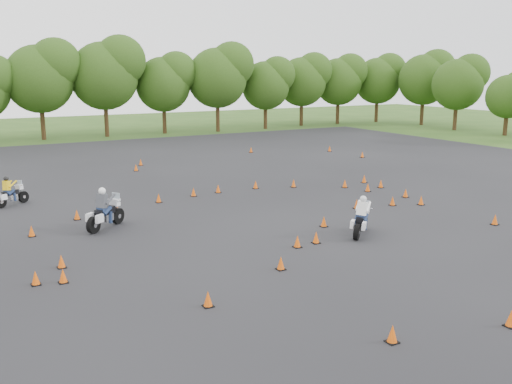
% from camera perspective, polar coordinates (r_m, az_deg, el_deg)
% --- Properties ---
extents(ground, '(140.00, 140.00, 0.00)m').
position_cam_1_polar(ground, '(23.43, 4.80, -4.66)').
color(ground, '#2D5119').
rests_on(ground, ground).
extents(asphalt_pad, '(62.00, 62.00, 0.00)m').
position_cam_1_polar(asphalt_pad, '(28.42, -1.97, -1.62)').
color(asphalt_pad, black).
rests_on(asphalt_pad, ground).
extents(treeline, '(87.08, 32.65, 10.73)m').
position_cam_1_polar(treeline, '(56.08, -13.18, 9.59)').
color(treeline, '#284513').
rests_on(treeline, ground).
extents(traffic_cones, '(36.06, 32.87, 0.45)m').
position_cam_1_polar(traffic_cones, '(27.76, -2.15, -1.47)').
color(traffic_cones, '#DF5209').
rests_on(traffic_cones, asphalt_pad).
extents(rider_grey, '(2.34, 2.06, 1.85)m').
position_cam_1_polar(rider_grey, '(25.42, -14.87, -1.52)').
color(rider_grey, '#404248').
rests_on(rider_grey, ground).
extents(rider_yellow, '(1.97, 1.57, 1.51)m').
position_cam_1_polar(rider_yellow, '(31.38, -23.23, 0.12)').
color(rider_yellow, yellow).
rests_on(rider_yellow, ground).
extents(rider_white, '(2.13, 1.96, 1.72)m').
position_cam_1_polar(rider_white, '(24.02, 10.39, -2.26)').
color(rider_white, white).
rests_on(rider_white, ground).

